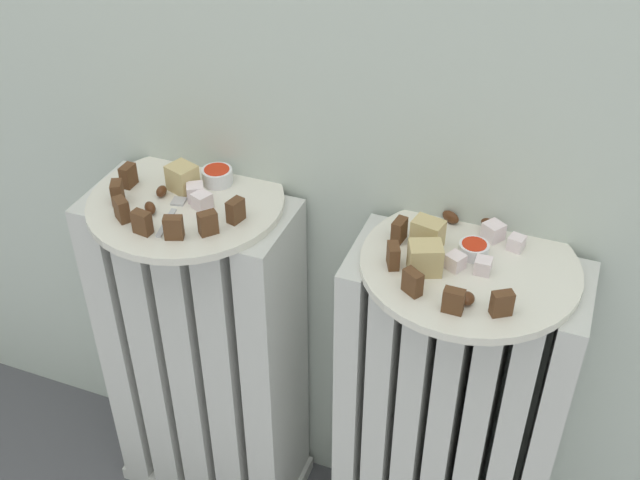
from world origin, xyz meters
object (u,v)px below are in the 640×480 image
(radiator_left, at_px, (206,359))
(radiator_right, at_px, (446,429))
(fork, at_px, (172,213))
(jam_bowl_right, at_px, (474,249))
(jam_bowl_left, at_px, (217,175))
(plate_left, at_px, (186,202))
(plate_right, at_px, (470,266))

(radiator_left, distance_m, radiator_right, 0.44)
(fork, bearing_deg, jam_bowl_right, 7.95)
(jam_bowl_left, bearing_deg, radiator_right, -8.03)
(plate_left, relative_size, jam_bowl_right, 7.27)
(fork, bearing_deg, jam_bowl_left, 76.63)
(radiator_left, xyz_separation_m, fork, (0.00, -0.04, 0.34))
(jam_bowl_left, xyz_separation_m, fork, (-0.02, -0.10, -0.01))
(plate_left, bearing_deg, radiator_right, 0.00)
(plate_right, xyz_separation_m, jam_bowl_left, (-0.41, 0.06, 0.02))
(jam_bowl_left, distance_m, jam_bowl_right, 0.41)
(plate_left, bearing_deg, plate_right, 0.00)
(radiator_left, distance_m, fork, 0.35)
(radiator_left, xyz_separation_m, plate_left, (0.00, 0.00, 0.33))
(jam_bowl_left, bearing_deg, radiator_left, -113.05)
(jam_bowl_right, bearing_deg, plate_left, -177.69)
(fork, bearing_deg, plate_right, 5.67)
(plate_right, xyz_separation_m, fork, (-0.43, -0.04, 0.01))
(radiator_left, relative_size, fork, 6.23)
(radiator_left, height_order, radiator_right, same)
(radiator_left, height_order, plate_left, plate_left)
(radiator_left, xyz_separation_m, jam_bowl_left, (0.02, 0.06, 0.35))
(radiator_left, distance_m, plate_left, 0.33)
(plate_right, relative_size, jam_bowl_left, 6.25)
(radiator_left, bearing_deg, radiator_right, 0.00)
(plate_left, relative_size, fork, 2.87)
(radiator_left, relative_size, radiator_right, 1.00)
(radiator_right, height_order, jam_bowl_right, jam_bowl_right)
(radiator_right, height_order, plate_left, plate_left)
(radiator_right, height_order, jam_bowl_left, jam_bowl_left)
(radiator_right, relative_size, plate_right, 2.17)
(radiator_right, relative_size, fork, 6.23)
(radiator_left, height_order, jam_bowl_left, jam_bowl_left)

